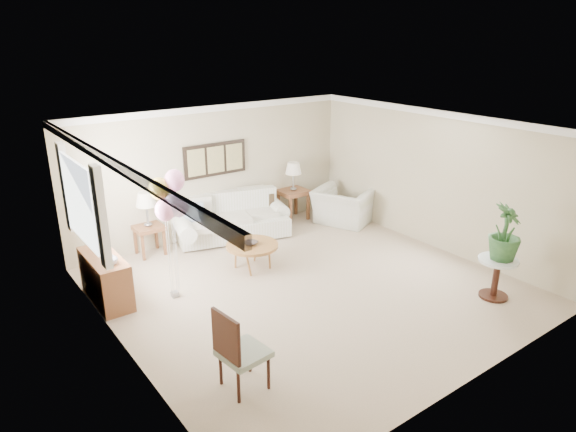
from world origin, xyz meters
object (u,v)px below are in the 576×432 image
object	(u,v)px
accent_chair	(238,349)
coffee_table	(252,246)
sofa	(231,221)
armchair	(343,206)
balloon_cluster	(170,199)

from	to	relation	value
accent_chair	coffee_table	bearing A→B (deg)	54.50
sofa	armchair	world-z (taller)	sofa
sofa	armchair	bearing A→B (deg)	-16.88
sofa	coffee_table	distance (m)	1.55
sofa	coffee_table	world-z (taller)	sofa
sofa	armchair	xyz separation A→B (m)	(2.36, -0.71, 0.02)
armchair	accent_chair	world-z (taller)	accent_chair
armchair	coffee_table	bearing A→B (deg)	81.96
sofa	coffee_table	size ratio (longest dim) A/B	2.90
sofa	accent_chair	world-z (taller)	accent_chair
armchair	balloon_cluster	world-z (taller)	balloon_cluster
accent_chair	sofa	bearing A→B (deg)	60.49
coffee_table	accent_chair	size ratio (longest dim) A/B	0.88
sofa	accent_chair	xyz separation A→B (m)	(-2.32, -4.10, 0.18)
coffee_table	balloon_cluster	world-z (taller)	balloon_cluster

